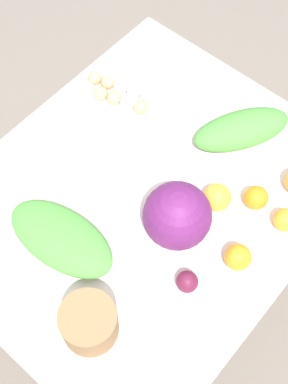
% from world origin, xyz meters
% --- Properties ---
extents(ground_plane, '(8.00, 8.00, 0.00)m').
position_xyz_m(ground_plane, '(0.00, 0.00, 0.00)').
color(ground_plane, '#70665B').
extents(dining_table, '(1.11, 0.92, 0.73)m').
position_xyz_m(dining_table, '(0.00, 0.00, 0.63)').
color(dining_table, silver).
rests_on(dining_table, ground_plane).
extents(cabbage_purple, '(0.18, 0.18, 0.18)m').
position_xyz_m(cabbage_purple, '(0.03, 0.14, 0.83)').
color(cabbage_purple, '#601E5B').
rests_on(cabbage_purple, dining_table).
extents(egg_carton, '(0.18, 0.28, 0.09)m').
position_xyz_m(egg_carton, '(-0.19, -0.27, 0.78)').
color(egg_carton, '#B7B7B2').
rests_on(egg_carton, dining_table).
extents(paper_bag, '(0.14, 0.14, 0.11)m').
position_xyz_m(paper_bag, '(0.38, 0.15, 0.79)').
color(paper_bag, olive).
rests_on(paper_bag, dining_table).
extents(greens_bunch_scallion, '(0.20, 0.34, 0.07)m').
position_xyz_m(greens_bunch_scallion, '(0.26, -0.07, 0.77)').
color(greens_bunch_scallion, '#4C933D').
rests_on(greens_bunch_scallion, dining_table).
extents(greens_bunch_dandelion, '(0.32, 0.26, 0.09)m').
position_xyz_m(greens_bunch_dandelion, '(-0.34, 0.09, 0.78)').
color(greens_bunch_dandelion, '#4C933D').
rests_on(greens_bunch_dandelion, dining_table).
extents(beet_root, '(0.06, 0.06, 0.06)m').
position_xyz_m(beet_root, '(0.13, 0.26, 0.76)').
color(beet_root, '#5B1933').
rests_on(beet_root, dining_table).
extents(orange_0, '(0.07, 0.07, 0.07)m').
position_xyz_m(orange_0, '(-0.18, 0.25, 0.77)').
color(orange_0, orange).
rests_on(orange_0, dining_table).
extents(orange_1, '(0.08, 0.08, 0.08)m').
position_xyz_m(orange_1, '(-0.11, 0.17, 0.77)').
color(orange_1, '#F9A833').
rests_on(orange_1, dining_table).
extents(orange_2, '(0.06, 0.06, 0.06)m').
position_xyz_m(orange_2, '(-0.18, 0.35, 0.77)').
color(orange_2, orange).
rests_on(orange_2, dining_table).
extents(orange_3, '(0.07, 0.07, 0.07)m').
position_xyz_m(orange_3, '(-0.01, 0.32, 0.77)').
color(orange_3, orange).
rests_on(orange_3, dining_table).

